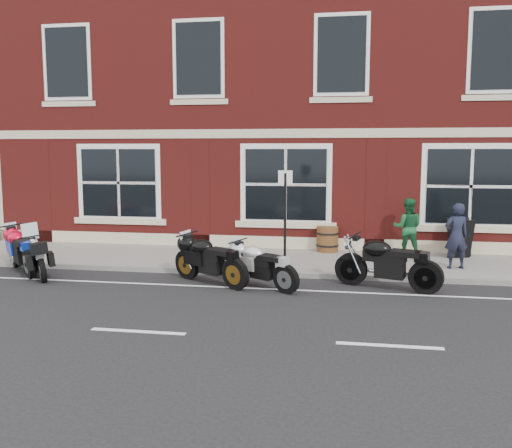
# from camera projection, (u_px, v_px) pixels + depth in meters

# --- Properties ---
(ground) EXTENTS (80.00, 80.00, 0.00)m
(ground) POSITION_uv_depth(u_px,v_px,m) (190.00, 288.00, 12.22)
(ground) COLOR black
(ground) RESTS_ON ground
(sidewalk) EXTENTS (30.00, 3.00, 0.12)m
(sidewalk) POSITION_uv_depth(u_px,v_px,m) (222.00, 259.00, 15.14)
(sidewalk) COLOR slate
(sidewalk) RESTS_ON ground
(kerb) EXTENTS (30.00, 0.16, 0.12)m
(kerb) POSITION_uv_depth(u_px,v_px,m) (207.00, 271.00, 13.60)
(kerb) COLOR slate
(kerb) RESTS_ON ground
(pub_building) EXTENTS (24.00, 12.00, 12.00)m
(pub_building) POSITION_uv_depth(u_px,v_px,m) (266.00, 69.00, 21.70)
(pub_building) COLOR maroon
(pub_building) RESTS_ON ground
(moto_touring_silver) EXTENTS (1.22, 1.52, 1.21)m
(moto_touring_silver) POSITION_uv_depth(u_px,v_px,m) (39.00, 256.00, 13.28)
(moto_touring_silver) COLOR black
(moto_touring_silver) RESTS_ON ground
(moto_sport_red) EXTENTS (1.67, 1.71, 1.01)m
(moto_sport_red) POSITION_uv_depth(u_px,v_px,m) (22.00, 248.00, 13.74)
(moto_sport_red) COLOR black
(moto_sport_red) RESTS_ON ground
(moto_sport_black) EXTENTS (1.95, 1.30, 1.00)m
(moto_sport_black) POSITION_uv_depth(u_px,v_px,m) (210.00, 258.00, 12.56)
(moto_sport_black) COLOR black
(moto_sport_black) RESTS_ON ground
(moto_sport_silver) EXTENTS (1.76, 1.20, 0.91)m
(moto_sport_silver) POSITION_uv_depth(u_px,v_px,m) (261.00, 264.00, 12.19)
(moto_sport_silver) COLOR black
(moto_sport_silver) RESTS_ON ground
(moto_naked_black) EXTENTS (2.24, 0.94, 1.05)m
(moto_naked_black) POSITION_uv_depth(u_px,v_px,m) (386.00, 261.00, 12.08)
(moto_naked_black) COLOR black
(moto_naked_black) RESTS_ON ground
(pedestrian_left) EXTENTS (0.65, 0.51, 1.57)m
(pedestrian_left) POSITION_uv_depth(u_px,v_px,m) (456.00, 236.00, 13.57)
(pedestrian_left) COLOR black
(pedestrian_left) RESTS_ON sidewalk
(pedestrian_right) EXTENTS (0.80, 0.65, 1.56)m
(pedestrian_right) POSITION_uv_depth(u_px,v_px,m) (408.00, 227.00, 15.10)
(pedestrian_right) COLOR #17512A
(pedestrian_right) RESTS_ON sidewalk
(a_board_sign) EXTENTS (0.72, 0.58, 1.04)m
(a_board_sign) POSITION_uv_depth(u_px,v_px,m) (460.00, 238.00, 14.98)
(a_board_sign) COLOR black
(a_board_sign) RESTS_ON sidewalk
(barrel_planter) EXTENTS (0.63, 0.63, 0.70)m
(barrel_planter) POSITION_uv_depth(u_px,v_px,m) (327.00, 239.00, 15.90)
(barrel_planter) COLOR #563617
(barrel_planter) RESTS_ON sidewalk
(parking_sign) EXTENTS (0.33, 0.08, 2.35)m
(parking_sign) POSITION_uv_depth(u_px,v_px,m) (285.00, 213.00, 13.38)
(parking_sign) COLOR black
(parking_sign) RESTS_ON sidewalk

